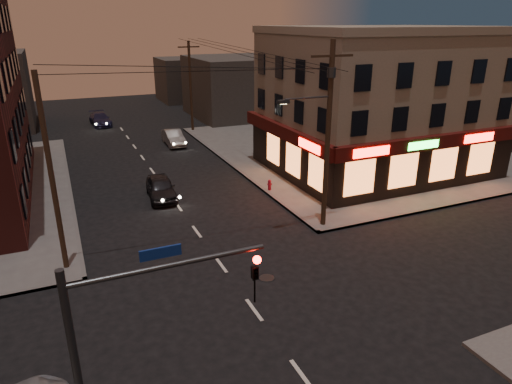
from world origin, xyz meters
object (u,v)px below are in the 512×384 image
sedan_mid (173,138)px  fire_hydrant (270,184)px  sedan_near (161,188)px  sedan_far (100,119)px

sedan_mid → fire_hydrant: bearing=-78.2°
sedan_near → fire_hydrant: size_ratio=5.74×
sedan_mid → sedan_far: bearing=115.6°
sedan_near → sedan_far: size_ratio=0.90×
sedan_near → fire_hydrant: (7.03, -1.85, -0.17)m
sedan_mid → sedan_near: bearing=-106.4°
sedan_near → sedan_mid: sedan_near is taller
sedan_near → sedan_far: sedan_near is taller
sedan_far → sedan_mid: bearing=-69.1°
sedan_near → sedan_mid: bearing=77.5°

